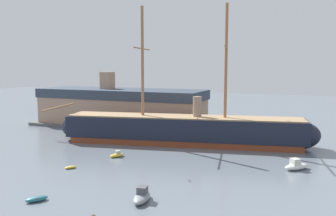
# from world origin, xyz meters

# --- Properties ---
(tall_ship) EXTENTS (62.38, 18.16, 30.27)m
(tall_ship) POSITION_xyz_m (-5.63, 49.55, 3.25)
(tall_ship) COLOR brown
(tall_ship) RESTS_ON ground
(dinghy_foreground_left) EXTENTS (2.61, 3.03, 0.67)m
(dinghy_foreground_left) POSITION_xyz_m (-11.14, 10.46, 0.34)
(dinghy_foreground_left) COLOR #236670
(dinghy_foreground_left) RESTS_ON ground
(motorboat_near_centre) EXTENTS (2.68, 4.76, 1.88)m
(motorboat_near_centre) POSITION_xyz_m (1.32, 15.69, 0.66)
(motorboat_near_centre) COLOR gray
(motorboat_near_centre) RESTS_ON ground
(dinghy_mid_left) EXTENTS (1.83, 2.09, 0.46)m
(dinghy_mid_left) POSITION_xyz_m (-16.49, 24.20, 0.23)
(dinghy_mid_left) COLOR gold
(dinghy_mid_left) RESTS_ON ground
(motorboat_alongside_bow) EXTENTS (2.55, 3.14, 1.23)m
(motorboat_alongside_bow) POSITION_xyz_m (-13.23, 33.95, 0.43)
(motorboat_alongside_bow) COLOR gold
(motorboat_alongside_bow) RESTS_ON ground
(motorboat_alongside_stern) EXTENTS (4.51, 4.65, 1.92)m
(motorboat_alongside_stern) POSITION_xyz_m (18.80, 38.28, 0.68)
(motorboat_alongside_stern) COLOR silver
(motorboat_alongside_stern) RESTS_ON ground
(dinghy_far_left) EXTENTS (1.11, 1.98, 0.44)m
(dinghy_far_left) POSITION_xyz_m (-29.19, 54.83, 0.22)
(dinghy_far_left) COLOR #236670
(dinghy_far_left) RESTS_ON ground
(motorboat_distant_centre) EXTENTS (4.25, 4.23, 1.78)m
(motorboat_distant_centre) POSITION_xyz_m (2.02, 66.28, 0.62)
(motorboat_distant_centre) COLOR #1E284C
(motorboat_distant_centre) RESTS_ON ground
(dockside_warehouse_left) EXTENTS (52.12, 17.30, 15.54)m
(dockside_warehouse_left) POSITION_xyz_m (-30.05, 64.41, 5.33)
(dockside_warehouse_left) COLOR #565659
(dockside_warehouse_left) RESTS_ON ground
(seagull_in_flight) EXTENTS (0.79, 1.19, 0.14)m
(seagull_in_flight) POSITION_xyz_m (-4.62, 29.42, 9.29)
(seagull_in_flight) COLOR silver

